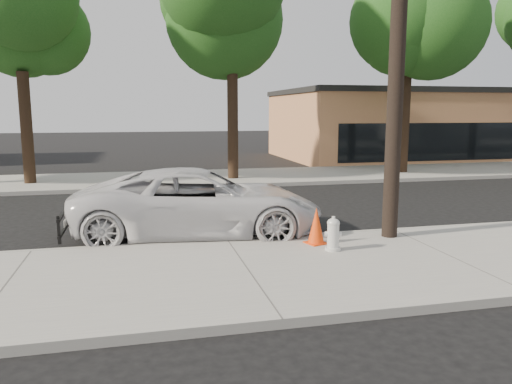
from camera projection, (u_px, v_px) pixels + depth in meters
ground at (213, 224)px, 13.01m from camera, size 120.00×120.00×0.00m
near_sidewalk at (248, 273)px, 8.87m from camera, size 90.00×4.40×0.15m
far_sidewalk at (184, 179)px, 21.17m from camera, size 90.00×5.00×0.15m
curb_near at (227, 242)px, 10.98m from camera, size 90.00×0.12×0.16m
building_main at (426, 126)px, 31.67m from camera, size 18.00×10.00×4.00m
utility_pole at (398, 26)px, 10.47m from camera, size 1.40×0.34×9.00m
tree_b at (23, 23)px, 18.45m from camera, size 4.34×4.20×8.45m
tree_c at (238, 9)px, 19.74m from camera, size 4.96×4.80×9.55m
tree_d at (415, 32)px, 21.93m from camera, size 4.50×4.35×8.75m
police_cruiser at (199, 202)px, 11.76m from camera, size 6.03×3.31×1.60m
fire_hydrant at (333, 235)px, 10.03m from camera, size 0.35×0.32×0.66m
traffic_cone at (316, 226)px, 10.53m from camera, size 0.50×0.50×0.78m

